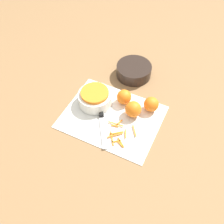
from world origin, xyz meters
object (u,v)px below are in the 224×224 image
bowl_dark (134,71)px  orange_left (133,109)px  knife (101,115)px  orange_right (151,104)px  orange_back (124,97)px  bowl_speckled (95,97)px

bowl_dark → orange_left: bearing=-67.7°
knife → orange_right: 0.23m
bowl_dark → orange_back: bearing=-80.2°
knife → orange_left: (0.12, 0.07, 0.03)m
bowl_speckled → knife: (0.06, -0.06, -0.03)m
bowl_dark → orange_left: size_ratio=2.43×
bowl_speckled → bowl_dark: bearing=71.7°
bowl_speckled → bowl_dark: (0.08, 0.25, -0.01)m
knife → bowl_speckled: bearing=-166.1°
orange_back → bowl_dark: bearing=99.8°
bowl_speckled → orange_right: (0.24, 0.07, -0.00)m
bowl_dark → bowl_speckled: bearing=-108.3°
orange_left → bowl_speckled: bearing=-176.4°
orange_left → orange_back: bearing=143.0°
bowl_dark → orange_back: 0.19m
orange_right → orange_back: 0.13m
bowl_speckled → orange_left: (0.18, 0.01, 0.00)m
bowl_speckled → bowl_dark: bowl_speckled is taller
bowl_dark → orange_left: orange_left is taller
knife → orange_back: 0.13m
orange_back → bowl_speckled: bearing=-152.2°
bowl_speckled → orange_back: bowl_speckled is taller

